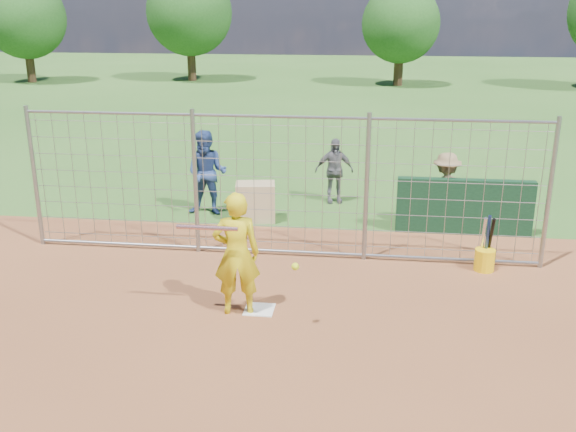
# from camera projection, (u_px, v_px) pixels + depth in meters

# --- Properties ---
(ground) EXTENTS (100.00, 100.00, 0.00)m
(ground) POSITION_uv_depth(u_px,v_px,m) (262.00, 304.00, 9.64)
(ground) COLOR #2D591E
(ground) RESTS_ON ground
(infield_dirt) EXTENTS (18.00, 18.00, 0.00)m
(infield_dirt) POSITION_uv_depth(u_px,v_px,m) (215.00, 428.00, 6.81)
(infield_dirt) COLOR brown
(infield_dirt) RESTS_ON ground
(home_plate) EXTENTS (0.43, 0.43, 0.02)m
(home_plate) POSITION_uv_depth(u_px,v_px,m) (259.00, 310.00, 9.45)
(home_plate) COLOR silver
(home_plate) RESTS_ON ground
(dugout_wall) EXTENTS (2.60, 0.20, 1.10)m
(dugout_wall) POSITION_uv_depth(u_px,v_px,m) (464.00, 207.00, 12.45)
(dugout_wall) COLOR #11381E
(dugout_wall) RESTS_ON ground
(batter) EXTENTS (0.74, 0.56, 1.83)m
(batter) POSITION_uv_depth(u_px,v_px,m) (236.00, 254.00, 9.11)
(batter) COLOR gold
(batter) RESTS_ON ground
(bystander_a) EXTENTS (0.91, 0.72, 1.81)m
(bystander_a) POSITION_uv_depth(u_px,v_px,m) (207.00, 173.00, 13.53)
(bystander_a) COLOR navy
(bystander_a) RESTS_ON ground
(bystander_b) EXTENTS (0.92, 0.54, 1.48)m
(bystander_b) POSITION_uv_depth(u_px,v_px,m) (334.00, 171.00, 14.40)
(bystander_b) COLOR #5D5C62
(bystander_b) RESTS_ON ground
(bystander_c) EXTENTS (1.13, 0.84, 1.55)m
(bystander_c) POSITION_uv_depth(u_px,v_px,m) (445.00, 191.00, 12.66)
(bystander_c) COLOR olive
(bystander_c) RESTS_ON ground
(equipment_bin) EXTENTS (0.88, 0.67, 0.80)m
(equipment_bin) POSITION_uv_depth(u_px,v_px,m) (256.00, 202.00, 13.27)
(equipment_bin) COLOR tan
(equipment_bin) RESTS_ON ground
(equipment_in_play) EXTENTS (1.72, 0.30, 0.51)m
(equipment_in_play) POSITION_uv_depth(u_px,v_px,m) (228.00, 237.00, 8.73)
(equipment_in_play) COLOR silver
(equipment_in_play) RESTS_ON ground
(bucket_with_bats) EXTENTS (0.34, 0.39, 0.98)m
(bucket_with_bats) POSITION_uv_depth(u_px,v_px,m) (485.00, 257.00, 10.80)
(bucket_with_bats) COLOR yellow
(bucket_with_bats) RESTS_ON ground
(backstop_fence) EXTENTS (9.08, 0.08, 2.60)m
(backstop_fence) POSITION_uv_depth(u_px,v_px,m) (280.00, 188.00, 11.13)
(backstop_fence) COLOR gray
(backstop_fence) RESTS_ON ground
(tree_line) EXTENTS (44.66, 6.72, 6.48)m
(tree_line) POSITION_uv_depth(u_px,v_px,m) (403.00, 16.00, 34.60)
(tree_line) COLOR #3F2B19
(tree_line) RESTS_ON ground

